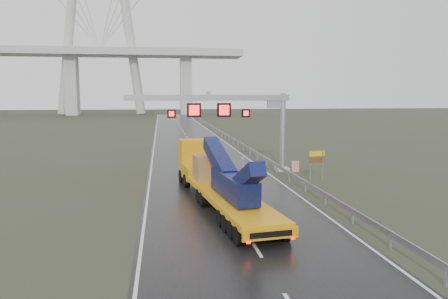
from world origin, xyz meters
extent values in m
plane|color=#353827|center=(0.00, 0.00, 0.00)|extent=(400.00, 400.00, 0.00)
cube|color=black|center=(0.00, 40.00, 0.01)|extent=(11.00, 200.00, 0.02)
cube|color=#B3B4AF|center=(6.90, 18.00, 0.15)|extent=(1.20, 1.20, 0.30)
cylinder|color=gray|center=(6.90, 18.00, 3.60)|extent=(0.48, 0.48, 7.20)
cube|color=gray|center=(0.00, 18.00, 6.80)|extent=(14.80, 0.55, 0.55)
cube|color=gray|center=(6.10, 18.00, 6.30)|extent=(1.40, 0.35, 0.90)
cube|color=gray|center=(0.00, 18.00, 7.25)|extent=(0.35, 0.35, 0.35)
cube|color=black|center=(-1.30, 17.95, 5.70)|extent=(1.25, 0.25, 1.25)
cube|color=#FF0C0C|center=(-1.30, 17.81, 5.70)|extent=(0.90, 0.02, 0.90)
cube|color=black|center=(1.40, 17.95, 5.70)|extent=(1.25, 0.25, 1.25)
cube|color=#FF0C0C|center=(1.40, 17.81, 5.70)|extent=(0.90, 0.02, 0.90)
cube|color=black|center=(-3.30, 17.95, 5.40)|extent=(0.75, 0.25, 0.75)
cube|color=#FF0C0C|center=(-3.30, 17.81, 5.40)|extent=(0.54, 0.02, 0.54)
cube|color=black|center=(3.40, 17.95, 5.40)|extent=(0.75, 0.25, 0.75)
cube|color=#FF0C0C|center=(3.40, 17.81, 5.40)|extent=(0.54, 0.02, 0.54)
cube|color=#B3B4AF|center=(-55.00, 140.00, 22.00)|extent=(160.00, 14.00, 2.50)
cube|color=#B3B4AF|center=(-35.00, 140.00, 10.50)|extent=(4.00, 6.00, 21.00)
cube|color=#B3B4AF|center=(5.00, 140.00, 10.50)|extent=(4.00, 6.00, 21.00)
cube|color=orange|center=(-0.28, 4.17, 0.98)|extent=(4.29, 13.31, 0.33)
cube|color=orange|center=(0.59, -2.45, 0.79)|extent=(2.70, 0.46, 0.51)
cube|color=black|center=(0.60, -2.52, 0.79)|extent=(2.04, 0.28, 0.28)
cube|color=#FF0505|center=(-0.47, -2.66, 0.51)|extent=(0.21, 0.06, 0.11)
cube|color=#FF0505|center=(1.66, -2.38, 0.51)|extent=(0.21, 0.06, 0.11)
cube|color=orange|center=(-1.17, 11.03, 1.35)|extent=(2.55, 1.43, 0.47)
cube|color=orange|center=(-1.37, 12.51, 1.12)|extent=(2.77, 3.09, 1.12)
cube|color=orange|center=(-1.58, 14.18, 2.24)|extent=(2.56, 2.15, 2.43)
cube|color=black|center=(-1.71, 15.12, 2.52)|extent=(2.14, 0.32, 1.12)
cube|color=#0F1347|center=(-0.16, 3.25, 1.87)|extent=(2.02, 5.73, 1.31)
cube|color=#0F1347|center=(-0.58, 6.49, 2.99)|extent=(1.59, 5.22, 2.39)
cube|color=#0F1347|center=(0.15, 0.93, 2.71)|extent=(1.31, 3.78, 2.26)
cylinder|color=gray|center=(0.40, 3.32, 2.71)|extent=(0.31, 0.31, 1.49)
cube|color=#AA7F4D|center=(-0.91, 8.99, 1.99)|extent=(2.30, 2.30, 1.68)
cylinder|color=black|center=(0.27, 0.00, 0.47)|extent=(2.81, 1.28, 0.93)
cylinder|color=black|center=(-0.58, 6.49, 0.47)|extent=(2.81, 1.28, 0.93)
cylinder|color=black|center=(-1.56, 13.99, 0.51)|extent=(2.63, 1.35, 1.03)
cylinder|color=gray|center=(7.90, 13.00, 1.26)|extent=(0.08, 0.08, 2.53)
cylinder|color=gray|center=(8.95, 13.00, 1.26)|extent=(0.08, 0.08, 2.53)
cube|color=yellow|center=(8.42, 13.00, 2.26)|extent=(1.44, 0.43, 0.42)
cube|color=brown|center=(8.42, 13.00, 1.74)|extent=(1.44, 0.43, 0.47)
cube|color=red|center=(8.00, 17.39, 0.50)|extent=(0.61, 0.36, 0.99)
camera|label=1|loc=(-4.23, -21.04, 7.03)|focal=35.00mm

